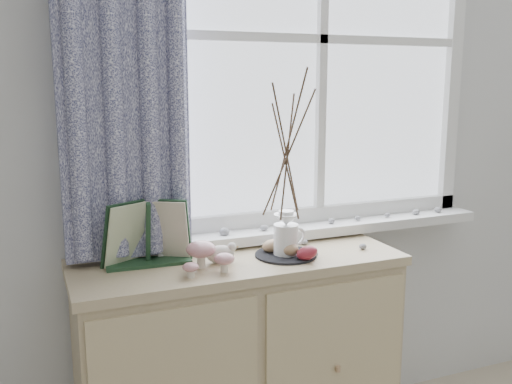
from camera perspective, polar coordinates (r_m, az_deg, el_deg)
sideboard at (r=2.25m, az=-1.68°, el=-16.96°), size 1.20×0.45×0.85m
botanical_book at (r=1.99m, az=-10.65°, el=-4.11°), size 0.35×0.14×0.24m
toadstool_cluster at (r=1.95m, az=-5.12°, el=-6.20°), size 0.18×0.16×0.10m
wooden_eggs at (r=2.09m, az=3.35°, el=-5.75°), size 0.14×0.18×0.08m
songbird_figurine at (r=2.03m, az=-3.60°, el=-6.12°), size 0.15×0.08×0.07m
crocheted_doily at (r=2.12m, az=2.99°, el=-6.29°), size 0.23×0.23×0.01m
twig_pitcher at (r=2.03m, az=3.10°, el=4.30°), size 0.31×0.31×0.69m
sideboard_pebbles at (r=2.20m, az=7.12°, el=-5.54°), size 0.25×0.19×0.02m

